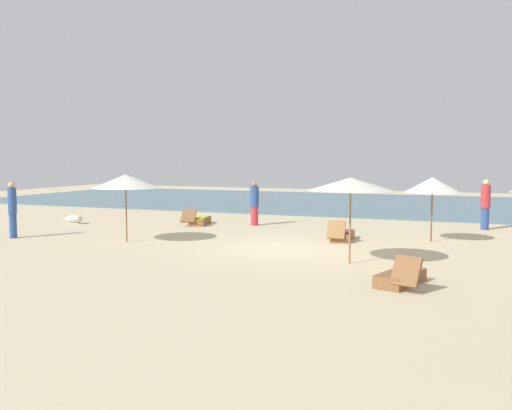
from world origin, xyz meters
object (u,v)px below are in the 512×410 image
at_px(lounger_3, 401,278).
at_px(person_1, 254,203).
at_px(umbrella_0, 126,181).
at_px(person_2, 485,204).
at_px(dog, 74,219).
at_px(umbrella_2, 432,185).
at_px(lounger_1, 199,220).
at_px(umbrella_3, 351,184).
at_px(person_0, 12,209).
at_px(lounger_2, 342,235).

height_order(lounger_3, person_1, person_1).
bearing_deg(umbrella_0, person_2, 35.11).
bearing_deg(dog, umbrella_2, 1.57).
xyz_separation_m(lounger_1, person_1, (2.19, 0.63, 0.72)).
distance_m(umbrella_2, lounger_3, 6.99).
relative_size(umbrella_3, person_2, 1.17).
distance_m(umbrella_0, umbrella_2, 9.97).
bearing_deg(dog, lounger_1, 18.68).
relative_size(lounger_1, lounger_3, 1.03).
bearing_deg(lounger_3, person_0, 170.06).
bearing_deg(lounger_2, lounger_3, -65.79).
xyz_separation_m(umbrella_0, lounger_3, (9.15, -3.02, -1.81)).
distance_m(umbrella_0, person_0, 4.29).
distance_m(person_0, person_2, 17.18).
distance_m(lounger_1, person_1, 2.39).
bearing_deg(umbrella_2, umbrella_3, -109.29).
distance_m(lounger_3, person_0, 13.49).
relative_size(umbrella_2, lounger_1, 1.18).
xyz_separation_m(person_2, dog, (-15.80, -4.29, -0.78)).
bearing_deg(umbrella_0, person_0, -170.37).
height_order(umbrella_0, dog, umbrella_0).
distance_m(umbrella_3, lounger_3, 3.20).
bearing_deg(dog, umbrella_0, -34.48).
distance_m(lounger_1, person_0, 7.13).
bearing_deg(person_1, lounger_2, -32.81).
bearing_deg(lounger_1, person_0, -125.90).
relative_size(umbrella_2, lounger_2, 1.25).
bearing_deg(lounger_2, person_2, 46.89).
distance_m(umbrella_0, person_1, 6.18).
xyz_separation_m(umbrella_2, lounger_3, (-0.09, -6.78, -1.69)).
bearing_deg(person_0, person_1, 45.08).
xyz_separation_m(person_0, person_1, (6.35, 6.36, -0.12)).
bearing_deg(person_2, lounger_1, -166.43).
distance_m(lounger_2, person_2, 6.53).
xyz_separation_m(umbrella_0, dog, (-4.91, 3.37, -1.78)).
bearing_deg(umbrella_0, person_1, 68.54).
relative_size(umbrella_2, person_1, 1.19).
height_order(lounger_3, person_2, person_2).
xyz_separation_m(umbrella_0, lounger_2, (6.47, 2.93, -1.80)).
bearing_deg(umbrella_0, lounger_2, 24.37).
bearing_deg(lounger_2, umbrella_2, 16.59).
distance_m(lounger_3, person_1, 11.13).
height_order(umbrella_3, lounger_2, umbrella_3).
bearing_deg(lounger_3, lounger_1, 138.50).
xyz_separation_m(umbrella_3, person_1, (-5.35, 6.66, -1.19)).
relative_size(umbrella_3, lounger_3, 1.29).
bearing_deg(lounger_3, lounger_2, 114.21).
distance_m(umbrella_3, person_2, 9.34).
distance_m(umbrella_0, lounger_3, 9.80).
relative_size(lounger_2, person_1, 0.96).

